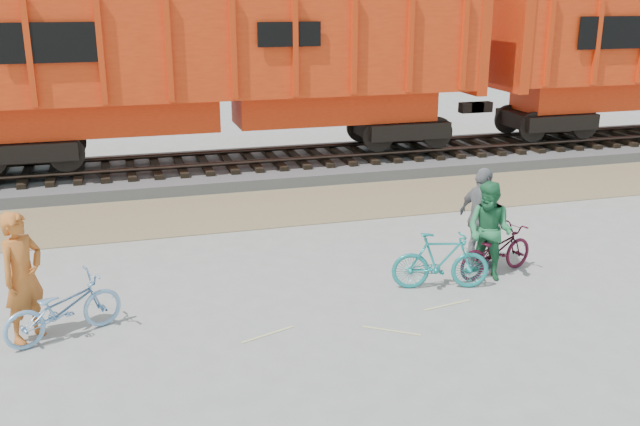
# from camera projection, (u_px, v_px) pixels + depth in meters

# --- Properties ---
(ground) EXTENTS (120.00, 120.00, 0.00)m
(ground) POSITION_uv_depth(u_px,v_px,m) (318.00, 305.00, 11.51)
(ground) COLOR #9E9E99
(ground) RESTS_ON ground
(gravel_strip) EXTENTS (120.00, 3.00, 0.02)m
(gravel_strip) POSITION_uv_depth(u_px,v_px,m) (252.00, 209.00, 16.55)
(gravel_strip) COLOR #8D7557
(gravel_strip) RESTS_ON ground
(ballast_bed) EXTENTS (120.00, 4.00, 0.30)m
(ballast_bed) POSITION_uv_depth(u_px,v_px,m) (228.00, 169.00, 19.72)
(ballast_bed) COLOR slate
(ballast_bed) RESTS_ON ground
(track) EXTENTS (120.00, 2.60, 0.24)m
(track) POSITION_uv_depth(u_px,v_px,m) (228.00, 158.00, 19.62)
(track) COLOR black
(track) RESTS_ON ballast_bed
(hopper_car_center) EXTENTS (14.00, 3.13, 4.65)m
(hopper_car_center) POSITION_uv_depth(u_px,v_px,m) (224.00, 64.00, 18.87)
(hopper_car_center) COLOR black
(hopper_car_center) RESTS_ON track
(bicycle_blue) EXTENTS (1.84, 1.27, 0.91)m
(bicycle_blue) POSITION_uv_depth(u_px,v_px,m) (63.00, 308.00, 10.32)
(bicycle_blue) COLOR #80AFDC
(bicycle_blue) RESTS_ON ground
(bicycle_teal) EXTENTS (1.72, 0.87, 0.99)m
(bicycle_teal) POSITION_uv_depth(u_px,v_px,m) (441.00, 261.00, 12.01)
(bicycle_teal) COLOR teal
(bicycle_teal) RESTS_ON ground
(bicycle_maroon) EXTENTS (1.79, 1.05, 0.89)m
(bicycle_maroon) POSITION_uv_depth(u_px,v_px,m) (496.00, 251.00, 12.64)
(bicycle_maroon) COLOR #460E21
(bicycle_maroon) RESTS_ON ground
(person_solo) EXTENTS (0.81, 0.83, 1.93)m
(person_solo) POSITION_uv_depth(u_px,v_px,m) (23.00, 277.00, 10.12)
(person_solo) COLOR #C36325
(person_solo) RESTS_ON ground
(person_man) EXTENTS (1.03, 1.07, 1.74)m
(person_man) POSITION_uv_depth(u_px,v_px,m) (489.00, 231.00, 12.35)
(person_man) COLOR #277345
(person_man) RESTS_ON ground
(person_woman) EXTENTS (0.70, 1.17, 1.87)m
(person_woman) POSITION_uv_depth(u_px,v_px,m) (482.00, 218.00, 12.84)
(person_woman) COLOR gray
(person_woman) RESTS_ON ground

